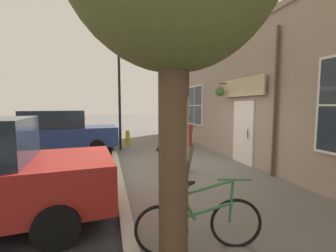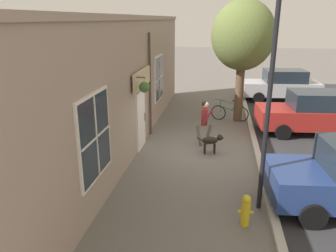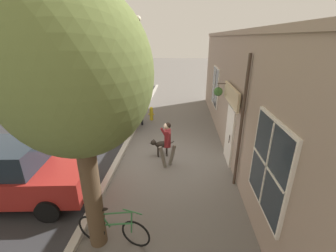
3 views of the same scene
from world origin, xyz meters
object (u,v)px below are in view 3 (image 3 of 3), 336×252
(street_tree_by_curb, at_px, (77,80))
(parked_car_mid_block, at_px, (8,173))
(street_lamp, at_px, (139,59))
(pedestrian_walking, at_px, (167,141))
(fire_hydrant, at_px, (151,113))
(parked_car_nearest_curb, at_px, (95,110))
(dog_on_leash, at_px, (161,145))
(leaning_bicycle, at_px, (113,230))

(street_tree_by_curb, bearing_deg, parked_car_mid_block, -23.21)
(street_lamp, bearing_deg, pedestrian_walking, 111.68)
(fire_hydrant, bearing_deg, street_lamp, 64.17)
(parked_car_nearest_curb, relative_size, street_lamp, 0.83)
(dog_on_leash, xyz_separation_m, parked_car_mid_block, (4.01, 2.83, 0.39))
(leaning_bicycle, relative_size, street_lamp, 0.32)
(parked_car_nearest_curb, bearing_deg, fire_hydrant, -158.45)
(pedestrian_walking, distance_m, parked_car_mid_block, 4.80)
(street_tree_by_curb, relative_size, fire_hydrant, 6.94)
(street_tree_by_curb, height_order, street_lamp, street_tree_by_curb)
(parked_car_nearest_curb, xyz_separation_m, parked_car_mid_block, (0.31, 5.84, 0.00))
(pedestrian_walking, xyz_separation_m, parked_car_nearest_curb, (4.01, -3.76, -0.14))
(dog_on_leash, height_order, street_tree_by_curb, street_tree_by_curb)
(street_tree_by_curb, distance_m, parked_car_mid_block, 4.32)
(fire_hydrant, bearing_deg, leaning_bicycle, 91.42)
(pedestrian_walking, xyz_separation_m, parked_car_mid_block, (4.32, 2.08, -0.14))
(dog_on_leash, distance_m, street_tree_by_curb, 5.34)
(street_tree_by_curb, xyz_separation_m, street_lamp, (0.28, -7.41, -0.29))
(pedestrian_walking, xyz_separation_m, fire_hydrant, (1.22, -4.86, -0.63))
(pedestrian_walking, height_order, leaning_bicycle, pedestrian_walking)
(parked_car_nearest_curb, height_order, parked_car_mid_block, same)
(parked_car_nearest_curb, bearing_deg, pedestrian_walking, 136.88)
(leaning_bicycle, height_order, fire_hydrant, leaning_bicycle)
(dog_on_leash, height_order, street_lamp, street_lamp)
(pedestrian_walking, distance_m, leaning_bicycle, 3.58)
(dog_on_leash, distance_m, street_lamp, 4.61)
(parked_car_mid_block, bearing_deg, parked_car_nearest_curb, -93.06)
(dog_on_leash, relative_size, leaning_bicycle, 0.56)
(pedestrian_walking, relative_size, street_tree_by_curb, 0.32)
(dog_on_leash, distance_m, parked_car_nearest_curb, 4.78)
(parked_car_nearest_curb, distance_m, parked_car_mid_block, 5.85)
(dog_on_leash, xyz_separation_m, fire_hydrant, (0.90, -4.11, -0.09))
(dog_on_leash, height_order, fire_hydrant, fire_hydrant)
(dog_on_leash, height_order, parked_car_nearest_curb, parked_car_nearest_curb)
(leaning_bicycle, xyz_separation_m, street_lamp, (0.60, -7.42, 3.06))
(street_tree_by_curb, bearing_deg, parked_car_nearest_curb, -69.39)
(street_tree_by_curb, xyz_separation_m, parked_car_nearest_curb, (2.68, -7.12, -2.85))
(leaning_bicycle, distance_m, street_lamp, 8.05)
(leaning_bicycle, xyz_separation_m, parked_car_nearest_curb, (3.00, -7.13, 0.50))
(parked_car_mid_block, bearing_deg, fire_hydrant, -114.12)
(leaning_bicycle, xyz_separation_m, fire_hydrant, (0.20, -8.24, 0.02))
(parked_car_mid_block, bearing_deg, pedestrian_walking, -154.28)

